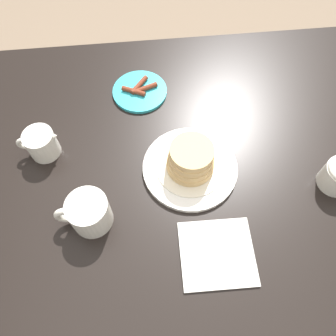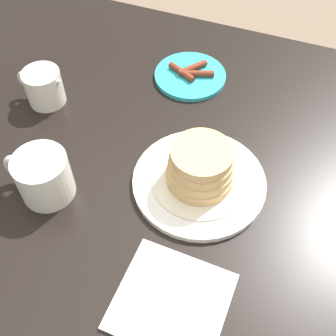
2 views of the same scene
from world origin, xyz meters
name	(u,v)px [view 2 (image 2 of 2)]	position (x,y,z in m)	size (l,w,h in m)	color
ground_plane	(201,319)	(0.00, 0.00, 0.00)	(8.00, 8.00, 0.00)	#7A6651
dining_table	(222,214)	(0.00, 0.00, 0.66)	(1.52, 0.94, 0.77)	black
pancake_plate	(200,173)	(0.05, 0.02, 0.80)	(0.24, 0.24, 0.09)	white
side_plate_bacon	(190,75)	(0.16, -0.25, 0.78)	(0.16, 0.16, 0.02)	#2DADBC
coffee_mug	(42,176)	(0.30, 0.13, 0.82)	(0.13, 0.09, 0.09)	silver
creamer_pitcher	(44,87)	(0.42, -0.07, 0.81)	(0.11, 0.08, 0.08)	silver
napkin	(172,301)	(0.02, 0.24, 0.77)	(0.17, 0.16, 0.01)	silver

